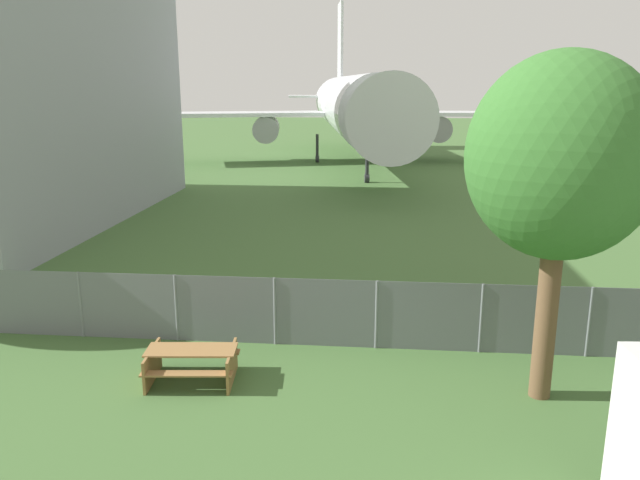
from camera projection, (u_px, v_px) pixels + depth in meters
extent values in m
cylinder|color=slate|center=(81.00, 305.00, 16.13)|extent=(0.07, 0.07, 1.76)
cylinder|color=slate|center=(176.00, 308.00, 15.89)|extent=(0.07, 0.07, 1.76)
cylinder|color=slate|center=(275.00, 311.00, 15.66)|extent=(0.07, 0.07, 1.76)
cylinder|color=slate|center=(376.00, 315.00, 15.42)|extent=(0.07, 0.07, 1.76)
cylinder|color=slate|center=(481.00, 318.00, 15.18)|extent=(0.07, 0.07, 1.76)
cylinder|color=slate|center=(589.00, 322.00, 14.95)|extent=(0.07, 0.07, 1.76)
cube|color=slate|center=(376.00, 315.00, 15.42)|extent=(56.00, 0.01, 1.76)
cylinder|color=silver|center=(353.00, 106.00, 49.98)|extent=(8.96, 30.24, 4.74)
cone|color=silver|center=(385.00, 117.00, 33.22)|extent=(5.36, 5.36, 4.74)
cone|color=silver|center=(337.00, 100.00, 67.32)|extent=(5.07, 6.47, 4.26)
cube|color=silver|center=(460.00, 114.00, 52.02)|extent=(13.46, 4.23, 0.30)
cylinder|color=#939399|center=(434.00, 128.00, 52.64)|extent=(2.72, 4.52, 2.13)
cube|color=silver|center=(241.00, 114.00, 51.19)|extent=(14.08, 7.77, 0.30)
cylinder|color=#939399|center=(266.00, 129.00, 51.99)|extent=(2.72, 4.52, 2.13)
cube|color=silver|center=(340.00, 40.00, 61.86)|extent=(0.85, 4.25, 7.10)
cube|color=silver|center=(340.00, 96.00, 62.96)|extent=(10.85, 5.24, 0.20)
cylinder|color=#2D2D33|center=(367.00, 165.00, 41.44)|extent=(0.24, 0.24, 2.34)
cylinder|color=#2D2D33|center=(367.00, 178.00, 41.66)|extent=(0.38, 0.60, 0.56)
cylinder|color=#2D2D33|center=(385.00, 148.00, 52.42)|extent=(0.24, 0.24, 2.34)
cylinder|color=#2D2D33|center=(384.00, 159.00, 52.64)|extent=(0.38, 0.60, 0.56)
cylinder|color=#2D2D33|center=(317.00, 148.00, 52.16)|extent=(0.24, 0.24, 2.34)
cylinder|color=#2D2D33|center=(317.00, 159.00, 52.38)|extent=(0.38, 0.60, 0.56)
cube|color=olive|center=(191.00, 350.00, 13.73)|extent=(2.03, 0.94, 0.04)
cube|color=olive|center=(197.00, 352.00, 14.35)|extent=(1.99, 0.46, 0.04)
cube|color=olive|center=(186.00, 374.00, 13.26)|extent=(1.99, 0.46, 0.04)
cube|color=olive|center=(232.00, 365.00, 13.82)|extent=(0.19, 1.40, 0.74)
cube|color=olive|center=(152.00, 365.00, 13.82)|extent=(0.19, 1.40, 0.74)
cylinder|color=brown|center=(546.00, 318.00, 12.82)|extent=(0.44, 0.44, 3.51)
ellipsoid|color=#38702D|center=(561.00, 157.00, 12.01)|extent=(3.68, 3.68, 4.05)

